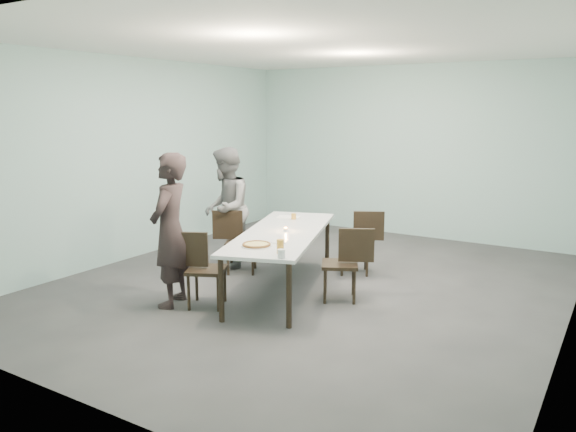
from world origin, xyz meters
The scene contains 16 objects.
ground centered at (0.00, 0.00, 0.00)m, with size 7.00×7.00×0.00m, color #333335.
room_shell centered at (0.00, 0.00, 2.03)m, with size 6.02×7.02×3.01m.
table centered at (-0.21, -0.32, 0.69)m, with size 1.68×2.75×0.75m.
chair_near_left centered at (-0.70, -1.33, 0.50)m, with size 0.65×0.56×0.87m.
chair_far_left centered at (-1.18, 0.00, 0.50)m, with size 0.64×0.57×0.87m.
chair_near_right centered at (0.64, -0.25, 0.50)m, with size 0.65×0.56×0.87m.
chair_far_right centered at (0.32, 0.85, 0.50)m, with size 0.65×0.57×0.87m.
diner_near centered at (-1.00, -1.47, 0.89)m, with size 0.65×0.42×1.77m, color black.
diner_far centered at (-1.44, 0.13, 0.86)m, with size 0.84×0.65×1.72m, color slate.
pizza centered at (-0.04, -1.13, 0.77)m, with size 0.34×0.34×0.04m.
side_plate centered at (0.07, -0.84, 0.76)m, with size 0.18×0.18×0.01m, color white.
beer_glass centered at (0.35, -1.25, 0.82)m, with size 0.08×0.08×0.15m, color gold.
water_tumbler centered at (0.45, -1.39, 0.80)m, with size 0.08×0.08×0.09m, color silver.
tealight centered at (-0.18, -0.30, 0.77)m, with size 0.06×0.06×0.05m.
amber_tumbler centered at (-0.49, 0.41, 0.79)m, with size 0.07×0.07×0.08m, color gold.
menu centered at (-0.63, 0.49, 0.75)m, with size 0.30×0.22×0.01m, color silver.
Camera 1 is at (3.42, -6.07, 2.25)m, focal length 35.00 mm.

